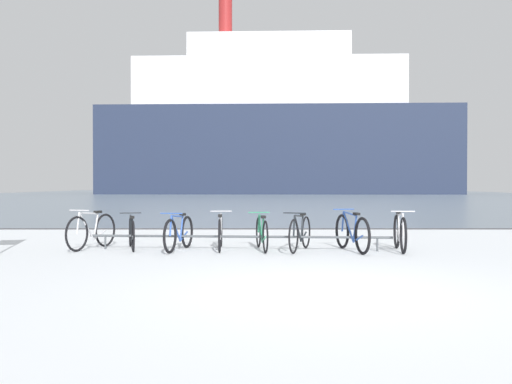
{
  "coord_description": "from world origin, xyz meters",
  "views": [
    {
      "loc": [
        -0.84,
        -7.19,
        1.36
      ],
      "look_at": [
        -0.84,
        6.71,
        1.17
      ],
      "focal_mm": 39.68,
      "sensor_mm": 36.0,
      "label": 1
    }
  ],
  "objects_px": {
    "bicycle_2": "(179,233)",
    "bicycle_4": "(262,233)",
    "bicycle_5": "(300,233)",
    "ferry_ship": "(275,129)",
    "bicycle_7": "(400,232)",
    "bicycle_3": "(221,232)",
    "bicycle_0": "(92,231)",
    "bicycle_6": "(352,233)",
    "bicycle_1": "(132,233)"
  },
  "relations": [
    {
      "from": "bicycle_6",
      "to": "ferry_ship",
      "type": "relative_size",
      "value": 0.04
    },
    {
      "from": "bicycle_3",
      "to": "bicycle_5",
      "type": "xyz_separation_m",
      "value": [
        1.64,
        -0.26,
        0.01
      ]
    },
    {
      "from": "bicycle_0",
      "to": "bicycle_4",
      "type": "bearing_deg",
      "value": -2.95
    },
    {
      "from": "bicycle_7",
      "to": "ferry_ship",
      "type": "bearing_deg",
      "value": 90.2
    },
    {
      "from": "bicycle_7",
      "to": "ferry_ship",
      "type": "height_order",
      "value": "ferry_ship"
    },
    {
      "from": "bicycle_1",
      "to": "bicycle_3",
      "type": "distance_m",
      "value": 1.88
    },
    {
      "from": "bicycle_0",
      "to": "bicycle_1",
      "type": "bearing_deg",
      "value": 2.18
    },
    {
      "from": "bicycle_3",
      "to": "bicycle_6",
      "type": "relative_size",
      "value": 0.98
    },
    {
      "from": "bicycle_5",
      "to": "bicycle_0",
      "type": "bearing_deg",
      "value": 175.81
    },
    {
      "from": "bicycle_5",
      "to": "bicycle_6",
      "type": "bearing_deg",
      "value": -4.43
    },
    {
      "from": "bicycle_4",
      "to": "bicycle_5",
      "type": "distance_m",
      "value": 0.79
    },
    {
      "from": "bicycle_1",
      "to": "ferry_ship",
      "type": "height_order",
      "value": "ferry_ship"
    },
    {
      "from": "bicycle_1",
      "to": "bicycle_5",
      "type": "bearing_deg",
      "value": -5.69
    },
    {
      "from": "bicycle_2",
      "to": "ferry_ship",
      "type": "height_order",
      "value": "ferry_ship"
    },
    {
      "from": "bicycle_2",
      "to": "bicycle_4",
      "type": "distance_m",
      "value": 1.7
    },
    {
      "from": "bicycle_1",
      "to": "bicycle_3",
      "type": "relative_size",
      "value": 0.93
    },
    {
      "from": "ferry_ship",
      "to": "bicycle_6",
      "type": "bearing_deg",
      "value": -90.63
    },
    {
      "from": "bicycle_2",
      "to": "bicycle_6",
      "type": "distance_m",
      "value": 3.53
    },
    {
      "from": "bicycle_1",
      "to": "ferry_ship",
      "type": "relative_size",
      "value": 0.03
    },
    {
      "from": "bicycle_4",
      "to": "bicycle_2",
      "type": "bearing_deg",
      "value": -177.84
    },
    {
      "from": "bicycle_7",
      "to": "ferry_ship",
      "type": "xyz_separation_m",
      "value": [
        -0.24,
        68.81,
        8.85
      ]
    },
    {
      "from": "bicycle_2",
      "to": "ferry_ship",
      "type": "distance_m",
      "value": 69.43
    },
    {
      "from": "bicycle_5",
      "to": "bicycle_6",
      "type": "height_order",
      "value": "bicycle_6"
    },
    {
      "from": "bicycle_6",
      "to": "bicycle_1",
      "type": "bearing_deg",
      "value": 174.6
    },
    {
      "from": "bicycle_0",
      "to": "bicycle_3",
      "type": "bearing_deg",
      "value": -1.19
    },
    {
      "from": "bicycle_3",
      "to": "bicycle_4",
      "type": "height_order",
      "value": "bicycle_3"
    },
    {
      "from": "bicycle_1",
      "to": "bicycle_5",
      "type": "height_order",
      "value": "bicycle_5"
    },
    {
      "from": "bicycle_4",
      "to": "bicycle_5",
      "type": "xyz_separation_m",
      "value": [
        0.78,
        -0.14,
        0.02
      ]
    },
    {
      "from": "bicycle_7",
      "to": "bicycle_1",
      "type": "bearing_deg",
      "value": 176.25
    },
    {
      "from": "bicycle_0",
      "to": "bicycle_2",
      "type": "bearing_deg",
      "value": -7.57
    },
    {
      "from": "bicycle_1",
      "to": "bicycle_2",
      "type": "height_order",
      "value": "bicycle_2"
    },
    {
      "from": "bicycle_3",
      "to": "ferry_ship",
      "type": "bearing_deg",
      "value": 87.13
    },
    {
      "from": "bicycle_3",
      "to": "bicycle_7",
      "type": "relative_size",
      "value": 1.04
    },
    {
      "from": "bicycle_1",
      "to": "bicycle_2",
      "type": "xyz_separation_m",
      "value": [
        1.03,
        -0.28,
        0.02
      ]
    },
    {
      "from": "bicycle_0",
      "to": "ferry_ship",
      "type": "bearing_deg",
      "value": 84.87
    },
    {
      "from": "bicycle_3",
      "to": "bicycle_7",
      "type": "distance_m",
      "value": 3.69
    },
    {
      "from": "bicycle_4",
      "to": "bicycle_7",
      "type": "xyz_separation_m",
      "value": [
        2.82,
        -0.15,
        0.03
      ]
    },
    {
      "from": "bicycle_0",
      "to": "bicycle_6",
      "type": "xyz_separation_m",
      "value": [
        5.4,
        -0.4,
        0.0
      ]
    },
    {
      "from": "bicycle_0",
      "to": "ferry_ship",
      "type": "relative_size",
      "value": 0.03
    },
    {
      "from": "bicycle_0",
      "to": "ferry_ship",
      "type": "distance_m",
      "value": 69.33
    },
    {
      "from": "bicycle_5",
      "to": "bicycle_6",
      "type": "distance_m",
      "value": 1.05
    },
    {
      "from": "bicycle_2",
      "to": "bicycle_5",
      "type": "bearing_deg",
      "value": -1.63
    },
    {
      "from": "bicycle_2",
      "to": "bicycle_4",
      "type": "bearing_deg",
      "value": 2.16
    },
    {
      "from": "bicycle_2",
      "to": "bicycle_3",
      "type": "distance_m",
      "value": 0.86
    },
    {
      "from": "bicycle_0",
      "to": "bicycle_7",
      "type": "bearing_deg",
      "value": -2.98
    },
    {
      "from": "bicycle_3",
      "to": "bicycle_6",
      "type": "bearing_deg",
      "value": -7.28
    },
    {
      "from": "bicycle_5",
      "to": "ferry_ship",
      "type": "relative_size",
      "value": 0.03
    },
    {
      "from": "bicycle_3",
      "to": "ferry_ship",
      "type": "relative_size",
      "value": 0.04
    },
    {
      "from": "ferry_ship",
      "to": "bicycle_7",
      "type": "bearing_deg",
      "value": -89.8
    },
    {
      "from": "bicycle_1",
      "to": "bicycle_4",
      "type": "relative_size",
      "value": 0.96
    }
  ]
}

